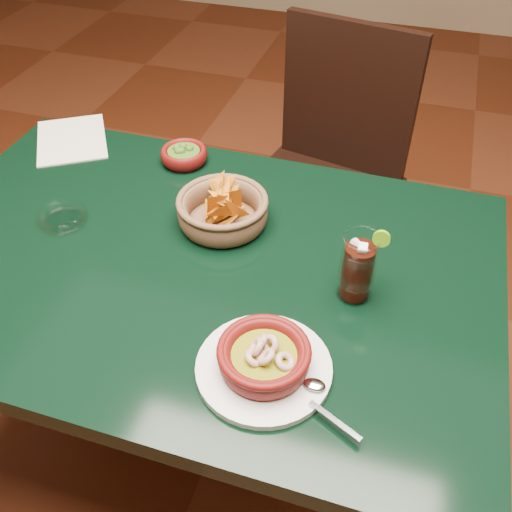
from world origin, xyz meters
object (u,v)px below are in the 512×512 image
(dining_table, at_px, (196,292))
(chip_basket, at_px, (223,210))
(shrimp_plate, at_px, (264,359))
(dining_chair, at_px, (326,174))
(cola_drink, at_px, (358,267))

(dining_table, relative_size, chip_basket, 5.35)
(dining_table, bearing_deg, shrimp_plate, -45.29)
(dining_chair, bearing_deg, shrimp_plate, -85.05)
(dining_table, xyz_separation_m, dining_chair, (0.14, 0.71, -0.13))
(dining_chair, distance_m, chip_basket, 0.66)
(shrimp_plate, bearing_deg, dining_chair, 94.95)
(dining_chair, bearing_deg, chip_basket, -100.96)
(dining_table, xyz_separation_m, chip_basket, (0.02, 0.12, 0.13))
(shrimp_plate, bearing_deg, dining_table, 134.71)
(cola_drink, bearing_deg, dining_chair, 104.86)
(dining_table, relative_size, cola_drink, 7.50)
(cola_drink, bearing_deg, dining_table, 179.37)
(shrimp_plate, height_order, chip_basket, chip_basket)
(dining_chair, relative_size, cola_drink, 5.92)
(chip_basket, distance_m, cola_drink, 0.33)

